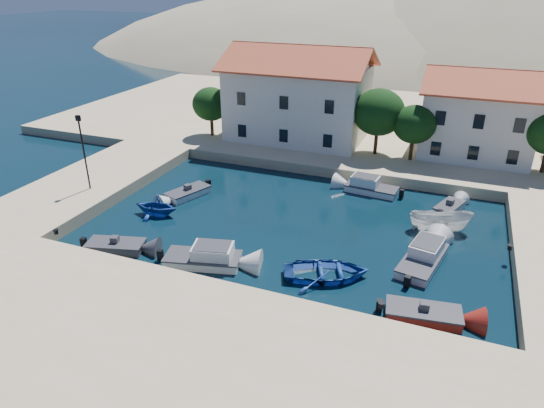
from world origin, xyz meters
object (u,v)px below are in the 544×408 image
at_px(lamppost, 83,146).
at_px(rowboat_south, 326,277).
at_px(cabin_cruiser_south, 203,257).
at_px(cabin_cruiser_east, 423,259).
at_px(building_mid, 479,112).
at_px(building_left, 299,92).
at_px(boat_east, 439,231).

height_order(lamppost, rowboat_south, lamppost).
distance_m(lamppost, cabin_cruiser_south, 15.34).
height_order(rowboat_south, cabin_cruiser_east, cabin_cruiser_east).
bearing_deg(building_mid, lamppost, -144.55).
relative_size(building_left, building_mid, 1.40).
xyz_separation_m(building_mid, cabin_cruiser_east, (-2.46, -21.34, -4.75)).
relative_size(cabin_cruiser_south, cabin_cruiser_east, 0.97).
bearing_deg(cabin_cruiser_south, rowboat_south, -3.50).
height_order(rowboat_south, boat_east, boat_east).
bearing_deg(cabin_cruiser_east, lamppost, 100.61).
xyz_separation_m(cabin_cruiser_east, boat_east, (0.68, 5.30, -0.48)).
distance_m(cabin_cruiser_east, boat_east, 5.37).
xyz_separation_m(building_mid, cabin_cruiser_south, (-15.83, -26.47, -4.75)).
height_order(lamppost, cabin_cruiser_east, lamppost).
relative_size(lamppost, boat_east, 1.37).
height_order(building_left, boat_east, building_left).
height_order(building_left, lamppost, building_left).
xyz_separation_m(building_mid, lamppost, (-29.50, -21.00, -0.47)).
bearing_deg(rowboat_south, lamppost, 57.22).
bearing_deg(cabin_cruiser_south, boat_east, 22.72).
height_order(cabin_cruiser_south, boat_east, cabin_cruiser_south).
bearing_deg(boat_east, cabin_cruiser_east, 157.59).
bearing_deg(rowboat_south, boat_east, -56.49).
relative_size(building_left, rowboat_south, 2.75).
relative_size(cabin_cruiser_south, boat_east, 1.17).
distance_m(building_mid, lamppost, 36.21).
distance_m(cabin_cruiser_south, rowboat_south, 8.09).
bearing_deg(cabin_cruiser_east, building_left, 48.72).
relative_size(rowboat_south, cabin_cruiser_east, 0.98).
distance_m(building_left, cabin_cruiser_south, 26.14).
height_order(building_left, cabin_cruiser_south, building_left).
relative_size(rowboat_south, boat_east, 1.18).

